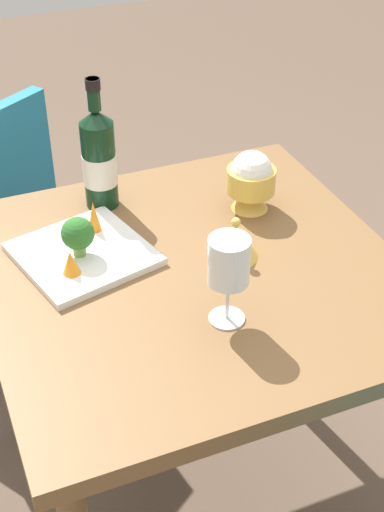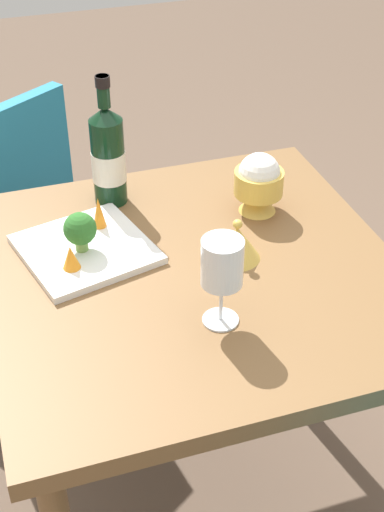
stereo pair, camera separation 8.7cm
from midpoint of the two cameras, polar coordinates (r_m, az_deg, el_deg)
The scene contains 10 objects.
ground_plane at distance 2.00m, azimuth -1.31°, elevation -17.76°, with size 8.00×8.00×0.00m, color brown.
dining_table at distance 1.54m, azimuth -1.63°, elevation -3.69°, with size 0.84×0.84×0.72m.
wine_bottle at distance 1.64m, azimuth -8.80°, elevation 7.51°, with size 0.08×0.08×0.30m.
wine_glass at distance 1.28m, azimuth 0.90°, elevation -0.62°, with size 0.08×0.08×0.18m.
rice_bowl at distance 1.63m, azimuth 3.10°, elevation 5.94°, with size 0.11×0.11×0.14m.
rice_bowl_lid at distance 1.49m, azimuth 1.72°, elevation 1.17°, with size 0.10×0.10×0.09m.
serving_plate at distance 1.53m, azimuth -10.12°, elevation 0.13°, with size 0.30×0.30×0.02m.
broccoli_floret at distance 1.49m, azimuth -10.58°, elevation 1.65°, with size 0.07×0.07×0.09m.
carrot_garnish_left at distance 1.45m, azimuth -11.16°, elevation -0.55°, with size 0.04×0.04×0.05m.
carrot_garnish_right at distance 1.56m, azimuth -9.26°, elevation 3.05°, with size 0.03×0.03×0.07m.
Camera 1 is at (-1.09, 0.45, 1.61)m, focal length 51.22 mm.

